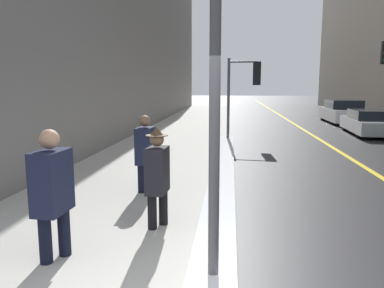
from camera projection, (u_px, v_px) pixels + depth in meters
sidewalk_slab at (183, 130)px, 18.54m from camera, size 4.00×80.00×0.01m
road_centre_stripe at (307, 132)px, 17.92m from camera, size 0.16×80.00×0.00m
snow_bank_curb at (222, 174)px, 9.13m from camera, size 0.58×13.31×0.10m
building_facade_left at (112, 13)px, 22.95m from camera, size 6.00×36.00×13.17m
lamp_post at (215, 42)px, 3.84m from camera, size 0.28×0.28×4.34m
traffic_light_near at (247, 82)px, 14.71m from camera, size 1.31×0.33×3.26m
pedestrian_in_glasses at (53, 189)px, 4.64m from camera, size 0.35×0.76×1.68m
pedestrian_with_shoulder_bag at (158, 173)px, 5.74m from camera, size 0.34×0.71×1.58m
pedestrian_nearside at (145, 150)px, 7.69m from camera, size 0.33×0.54×1.60m
parked_car_silver at (371, 123)px, 16.80m from camera, size 2.12×4.34×1.12m
parked_car_white at (343, 112)px, 22.09m from camera, size 1.93×4.39×1.37m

